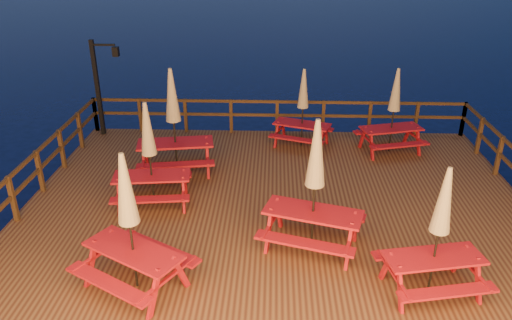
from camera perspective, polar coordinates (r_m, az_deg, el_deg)
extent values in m
plane|color=black|center=(11.96, 2.33, -7.31)|extent=(500.00, 500.00, 0.00)
cube|color=#452316|center=(11.85, 2.34, -6.49)|extent=(12.00, 10.00, 0.40)
cylinder|color=#392712|center=(17.07, -16.81, 0.77)|extent=(0.24, 0.24, 1.40)
cylinder|color=#392712|center=(16.16, 2.33, 0.49)|extent=(0.24, 0.24, 1.40)
cylinder|color=#392712|center=(17.13, 21.41, 0.16)|extent=(0.24, 0.24, 1.40)
cube|color=#392712|center=(15.76, 2.44, 6.68)|extent=(11.70, 0.06, 0.09)
cube|color=#392712|center=(15.90, 2.42, 5.15)|extent=(11.70, 0.06, 0.09)
cube|color=#392712|center=(16.57, -14.06, 5.03)|extent=(0.10, 0.10, 1.10)
cube|color=#392712|center=(15.92, 2.41, 4.97)|extent=(0.10, 0.10, 1.10)
cube|color=#392712|center=(16.62, 18.81, 4.50)|extent=(0.10, 0.10, 1.10)
cube|color=#392712|center=(12.64, -25.11, -0.50)|extent=(0.06, 9.70, 0.09)
cube|color=#392712|center=(12.82, -24.76, -2.30)|extent=(0.06, 9.70, 0.09)
cube|color=#392712|center=(12.84, -24.71, -2.52)|extent=(0.10, 0.10, 1.10)
cube|color=#392712|center=(16.08, -18.97, 3.80)|extent=(0.10, 0.10, 1.10)
cube|color=#392712|center=(16.15, 23.68, 3.11)|extent=(0.10, 0.10, 1.10)
cube|color=black|center=(16.28, -17.65, 7.78)|extent=(0.12, 0.12, 3.00)
cube|color=black|center=(15.85, -17.06, 12.48)|extent=(0.70, 0.06, 0.06)
cube|color=black|center=(15.78, -15.75, 11.84)|extent=(0.18, 0.18, 0.28)
sphere|color=#FFBD66|center=(15.78, -15.75, 11.84)|extent=(0.14, 0.14, 0.14)
cube|color=maroon|center=(14.99, 15.22, 3.52)|extent=(1.86, 1.11, 0.05)
cube|color=maroon|center=(15.57, 14.15, 3.29)|extent=(1.76, 0.71, 0.05)
cube|color=maroon|center=(14.63, 16.11, 1.64)|extent=(1.76, 0.71, 0.05)
cube|color=maroon|center=(15.08, 12.07, 2.48)|extent=(0.08, 0.11, 0.73)
cube|color=maroon|center=(14.55, 13.08, 1.54)|extent=(0.08, 0.11, 0.73)
cube|color=maroon|center=(15.72, 16.91, 2.88)|extent=(0.08, 0.11, 0.73)
cube|color=maroon|center=(15.21, 18.04, 1.99)|extent=(0.08, 0.11, 0.73)
cylinder|color=black|center=(14.83, 15.43, 5.26)|extent=(0.04, 0.04, 2.42)
cone|color=#9C8B60|center=(14.63, 15.73, 7.76)|extent=(0.35, 0.35, 1.21)
sphere|color=black|center=(14.48, 15.99, 9.88)|extent=(0.07, 0.07, 0.07)
cube|color=maroon|center=(10.10, 6.54, -5.96)|extent=(2.09, 1.30, 0.05)
cube|color=maroon|center=(10.82, 7.26, -5.76)|extent=(1.95, 0.87, 0.05)
cube|color=maroon|center=(9.74, 5.54, -9.46)|extent=(1.95, 0.87, 0.05)
cube|color=maroon|center=(10.78, 2.65, -6.19)|extent=(0.09, 0.12, 0.81)
cube|color=maroon|center=(10.20, 1.46, -8.14)|extent=(0.09, 0.12, 0.81)
cube|color=maroon|center=(10.51, 11.24, -7.60)|extent=(0.09, 0.12, 0.81)
cube|color=maroon|center=(9.91, 10.57, -9.72)|extent=(0.09, 0.12, 0.81)
cylinder|color=black|center=(9.84, 6.69, -3.24)|extent=(0.05, 0.05, 2.71)
cone|color=#9C8B60|center=(9.51, 6.91, 0.80)|extent=(0.39, 0.39, 1.36)
sphere|color=black|center=(9.27, 7.11, 4.35)|extent=(0.08, 0.08, 0.08)
cube|color=maroon|center=(14.96, 5.29, 4.11)|extent=(1.77, 1.16, 0.05)
cube|color=maroon|center=(15.55, 5.84, 3.82)|extent=(1.64, 0.80, 0.05)
cube|color=maroon|center=(14.57, 4.61, 2.39)|extent=(1.64, 0.80, 0.05)
cube|color=maroon|center=(15.54, 3.14, 3.63)|extent=(0.08, 0.10, 0.69)
cube|color=maroon|center=(15.01, 2.38, 2.86)|extent=(0.08, 0.10, 0.69)
cube|color=maroon|center=(15.20, 8.06, 2.91)|extent=(0.08, 0.10, 0.69)
cube|color=maroon|center=(14.65, 7.47, 2.09)|extent=(0.08, 0.10, 0.69)
cylinder|color=black|center=(14.80, 5.36, 5.77)|extent=(0.04, 0.04, 2.30)
cone|color=#9C8B60|center=(14.61, 5.46, 8.15)|extent=(0.33, 0.33, 1.15)
sphere|color=black|center=(14.46, 5.54, 10.17)|extent=(0.06, 0.06, 0.06)
cube|color=maroon|center=(9.46, 19.67, -10.44)|extent=(1.83, 1.00, 0.05)
cube|color=maroon|center=(10.04, 17.93, -9.97)|extent=(1.75, 0.60, 0.05)
cube|color=maroon|center=(9.24, 21.07, -13.88)|extent=(1.75, 0.60, 0.05)
cube|color=maroon|center=(9.60, 14.60, -11.77)|extent=(0.08, 0.11, 0.72)
cube|color=maroon|center=(9.15, 16.16, -14.05)|extent=(0.08, 0.11, 0.72)
cube|color=maroon|center=(10.22, 22.19, -10.50)|extent=(0.08, 0.11, 0.72)
cube|color=maroon|center=(9.80, 24.04, -12.53)|extent=(0.08, 0.11, 0.72)
cylinder|color=black|center=(9.21, 20.10, -7.98)|extent=(0.04, 0.04, 2.41)
cone|color=#9C8B60|center=(8.88, 20.73, -4.31)|extent=(0.35, 0.35, 1.20)
sphere|color=black|center=(8.63, 21.28, -1.06)|extent=(0.07, 0.07, 0.07)
cube|color=maroon|center=(11.88, -11.84, -1.80)|extent=(1.84, 0.89, 0.05)
cube|color=maroon|center=(12.54, -11.42, -1.80)|extent=(1.79, 0.48, 0.05)
cube|color=maroon|center=(11.50, -12.04, -4.43)|extent=(1.79, 0.48, 0.05)
cube|color=maroon|center=(12.45, -14.89, -2.74)|extent=(0.07, 0.10, 0.74)
cube|color=maroon|center=(11.89, -15.39, -4.18)|extent=(0.07, 0.10, 0.74)
cube|color=maroon|center=(12.26, -8.10, -2.56)|extent=(0.07, 0.10, 0.74)
cube|color=maroon|center=(11.68, -8.26, -4.02)|extent=(0.07, 0.10, 0.74)
cylinder|color=black|center=(11.67, -12.05, 0.36)|extent=(0.04, 0.04, 2.46)
cone|color=#9C8B60|center=(11.41, -12.35, 3.52)|extent=(0.35, 0.35, 1.23)
sphere|color=black|center=(11.22, -12.61, 6.23)|extent=(0.07, 0.07, 0.07)
cube|color=maroon|center=(9.26, -13.87, -10.01)|extent=(1.98, 1.58, 0.05)
cube|color=maroon|center=(9.78, -11.07, -9.85)|extent=(1.76, 1.20, 0.05)
cube|color=maroon|center=(9.13, -16.52, -13.39)|extent=(1.76, 1.20, 0.05)
cube|color=maroon|center=(10.16, -15.37, -9.44)|extent=(0.11, 0.12, 0.78)
cube|color=maroon|center=(9.82, -18.32, -11.21)|extent=(0.11, 0.12, 0.78)
cube|color=maroon|center=(9.22, -8.61, -12.65)|extent=(0.11, 0.12, 0.78)
cube|color=maroon|center=(8.84, -11.59, -14.82)|extent=(0.11, 0.12, 0.78)
cylinder|color=black|center=(8.98, -14.21, -7.29)|extent=(0.05, 0.05, 2.59)
cone|color=#9C8B60|center=(8.63, -14.71, -3.20)|extent=(0.37, 0.37, 1.30)
sphere|color=black|center=(8.37, -15.15, 0.44)|extent=(0.07, 0.07, 0.07)
cube|color=maroon|center=(13.37, -9.21, 1.93)|extent=(2.08, 1.08, 0.06)
cube|color=maroon|center=(14.11, -9.06, 1.73)|extent=(2.01, 0.62, 0.06)
cube|color=maroon|center=(12.90, -9.17, -0.56)|extent=(2.01, 0.62, 0.06)
cube|color=maroon|center=(13.93, -12.45, 0.76)|extent=(0.08, 0.12, 0.83)
cube|color=maroon|center=(13.27, -12.68, -0.51)|extent=(0.08, 0.12, 0.83)
cube|color=maroon|center=(13.85, -5.65, 1.12)|extent=(0.08, 0.12, 0.83)
cube|color=maroon|center=(13.19, -5.54, -0.15)|extent=(0.08, 0.12, 0.83)
cylinder|color=black|center=(13.17, -9.37, 4.14)|extent=(0.05, 0.05, 2.75)
cone|color=#9C8B60|center=(12.92, -9.60, 7.34)|extent=(0.40, 0.40, 1.38)
sphere|color=black|center=(12.74, -9.81, 10.07)|extent=(0.08, 0.08, 0.08)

